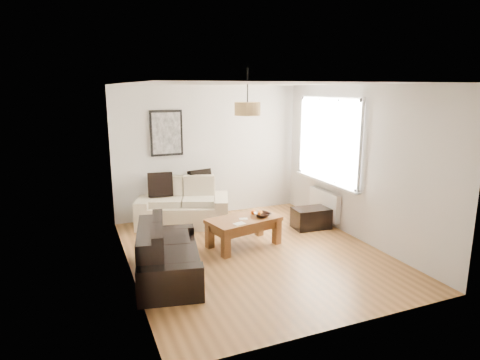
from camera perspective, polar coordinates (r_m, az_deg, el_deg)
name	(u,v)px	position (r m, az deg, el deg)	size (l,w,h in m)	color
floor	(254,252)	(6.58, 2.02, -10.03)	(4.50, 4.50, 0.00)	brown
ceiling	(256,84)	(6.07, 2.21, 13.24)	(3.80, 4.50, 0.00)	white
wall_back	(209,151)	(8.26, -4.36, 4.03)	(3.80, 0.04, 2.60)	silver
wall_front	(346,213)	(4.31, 14.60, -4.48)	(3.80, 0.04, 2.60)	silver
wall_left	(126,183)	(5.69, -15.58, -0.38)	(0.04, 4.50, 2.60)	silver
wall_right	(358,163)	(7.18, 16.07, 2.24)	(0.04, 4.50, 2.60)	silver
window_bay	(329,140)	(7.75, 12.31, 5.43)	(0.14, 1.90, 1.60)	white
radiator	(324,204)	(7.97, 11.66, -3.31)	(0.10, 0.90, 0.52)	white
poster	(166,133)	(7.96, -10.20, 6.44)	(0.62, 0.04, 0.87)	black
pendant_shade	(247,109)	(6.35, 1.04, 9.88)	(0.40, 0.40, 0.20)	tan
loveseat_cream	(183,203)	(7.82, -7.92, -3.16)	(1.69, 0.92, 0.84)	#BAB096
sofa_leather	(169,252)	(5.75, -9.90, -9.85)	(1.65, 0.80, 0.71)	black
coffee_table	(244,232)	(6.76, 0.51, -7.23)	(1.16, 0.63, 0.47)	brown
ottoman	(311,218)	(7.72, 9.86, -5.24)	(0.66, 0.42, 0.38)	black
cushion_left	(160,185)	(7.85, -11.04, -0.64)	(0.46, 0.14, 0.46)	black
cushion_right	(201,181)	(8.04, -5.51, -0.17)	(0.46, 0.14, 0.46)	black
fruit_bowl	(263,215)	(6.76, 3.16, -4.85)	(0.26, 0.26, 0.06)	black
orange_a	(260,213)	(6.81, 2.74, -4.64)	(0.06, 0.06, 0.06)	orange
orange_b	(260,212)	(6.87, 2.82, -4.49)	(0.07, 0.07, 0.07)	orange
orange_c	(253,212)	(6.87, 1.83, -4.49)	(0.08, 0.08, 0.08)	orange
papers	(239,224)	(6.41, -0.08, -6.09)	(0.18, 0.13, 0.01)	white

